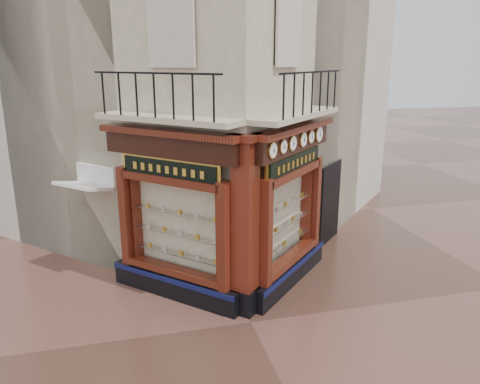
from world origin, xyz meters
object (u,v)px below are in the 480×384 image
object	(u,v)px
corner_pilaster	(245,229)
clock_a	(272,150)
clock_c	(292,143)
clock_b	(283,147)
awning	(91,275)
clock_d	(303,140)
clock_f	(319,134)
signboard_right	(295,162)
clock_e	(311,137)
signboard_left	(169,169)

from	to	relation	value
corner_pilaster	clock_a	bearing A→B (deg)	-49.50
corner_pilaster	clock_c	size ratio (longest dim) A/B	11.32
clock_b	awning	world-z (taller)	clock_b
clock_d	clock_f	bearing A→B (deg)	0.00
clock_a	clock_c	bearing A→B (deg)	0.00
clock_b	signboard_right	size ratio (longest dim) A/B	0.16
clock_c	clock_e	size ratio (longest dim) A/B	1.09
corner_pilaster	awning	world-z (taller)	corner_pilaster
signboard_left	clock_c	bearing A→B (deg)	-142.67
clock_c	signboard_left	xyz separation A→B (m)	(-2.71, 0.37, -0.52)
clock_f	clock_b	bearing A→B (deg)	180.00
corner_pilaster	clock_e	distance (m)	2.96
signboard_right	awning	bearing A→B (deg)	115.69
clock_f	awning	bearing A→B (deg)	125.54
clock_a	signboard_left	xyz separation A→B (m)	(-2.02, 1.06, -0.52)
corner_pilaster	clock_b	size ratio (longest dim) A/B	12.48
awning	corner_pilaster	bearing A→B (deg)	-173.46
clock_a	clock_b	distance (m)	0.50
clock_b	signboard_right	xyz separation A→B (m)	(0.55, 0.70, -0.52)
signboard_left	clock_b	bearing A→B (deg)	-151.50
corner_pilaster	awning	xyz separation A→B (m)	(-3.44, 2.73, -1.95)
clock_a	clock_d	size ratio (longest dim) A/B	0.97
awning	signboard_right	xyz separation A→B (m)	(4.90, -1.72, 3.10)
clock_c	clock_f	distance (m)	1.58
clock_b	clock_e	size ratio (longest dim) A/B	0.99
clock_e	signboard_left	world-z (taller)	clock_e
clock_b	clock_f	world-z (taller)	clock_f
corner_pilaster	awning	distance (m)	4.80
clock_b	clock_f	bearing A→B (deg)	0.00
clock_e	clock_f	xyz separation A→B (m)	(0.37, 0.37, 0.00)
clock_e	signboard_left	distance (m)	3.52
clock_a	clock_d	world-z (taller)	clock_d
clock_d	awning	bearing A→B (deg)	116.90
clock_a	signboard_right	distance (m)	1.48
clock_f	signboard_right	distance (m)	1.29
clock_a	clock_f	size ratio (longest dim) A/B	0.84
clock_e	signboard_left	bearing A→B (deg)	141.28
clock_c	clock_f	world-z (taller)	clock_f
clock_d	clock_e	bearing A→B (deg)	-0.00
clock_b	clock_d	xyz separation A→B (m)	(0.75, 0.75, 0.00)
clock_d	signboard_right	xyz separation A→B (m)	(-0.20, -0.05, -0.52)
clock_c	corner_pilaster	bearing A→B (deg)	162.37
corner_pilaster	clock_e	size ratio (longest dim) A/B	12.36
clock_b	clock_e	distance (m)	1.53
clock_f	signboard_right	bearing A→B (deg)	174.60
clock_a	clock_d	xyz separation A→B (m)	(1.11, 1.11, 0.00)
clock_d	clock_a	bearing A→B (deg)	-180.00
clock_d	signboard_left	xyz separation A→B (m)	(-3.13, -0.05, -0.52)
clock_a	clock_f	xyz separation A→B (m)	(1.81, 1.81, -0.00)
clock_d	signboard_right	world-z (taller)	clock_d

